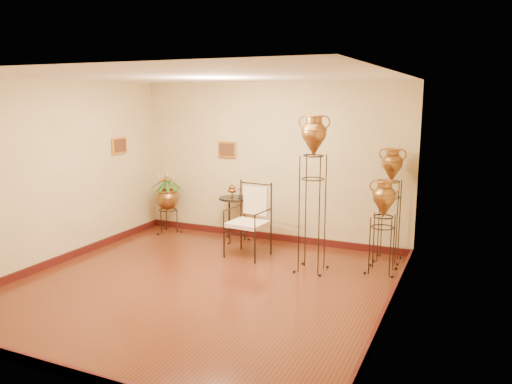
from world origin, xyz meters
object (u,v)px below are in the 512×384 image
at_px(amphora_mid, 390,204).
at_px(armchair, 248,221).
at_px(side_table, 234,218).
at_px(amphora_tall, 313,192).
at_px(planter_urn, 167,196).

xyz_separation_m(amphora_mid, armchair, (-2.11, -0.71, -0.32)).
bearing_deg(side_table, amphora_tall, -28.44).
xyz_separation_m(amphora_mid, side_table, (-2.70, 0.00, -0.49)).
bearing_deg(amphora_tall, side_table, 151.56).
distance_m(planter_urn, side_table, 1.44).
bearing_deg(armchair, planter_urn, 166.29).
bearing_deg(amphora_mid, side_table, 179.98).
height_order(amphora_tall, armchair, amphora_tall).
distance_m(planter_urn, armchair, 2.13).
relative_size(armchair, side_table, 1.18).
xyz_separation_m(planter_urn, side_table, (1.41, 0.00, -0.30)).
bearing_deg(armchair, amphora_mid, 24.39).
relative_size(planter_urn, side_table, 1.27).
distance_m(amphora_tall, armchair, 1.32).
bearing_deg(amphora_mid, amphora_tall, -135.42).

